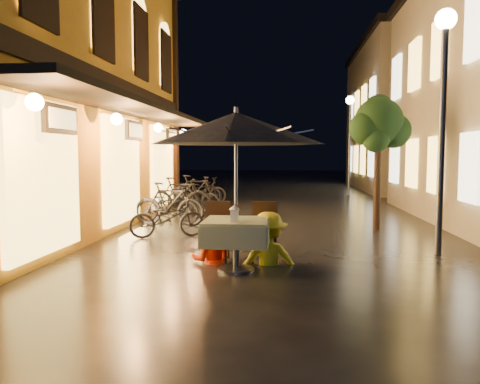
# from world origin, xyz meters

# --- Properties ---
(ground) EXTENTS (90.00, 90.00, 0.00)m
(ground) POSITION_xyz_m (0.00, 0.00, 0.00)
(ground) COLOR black
(ground) RESTS_ON ground
(west_building) EXTENTS (5.90, 11.40, 7.40)m
(west_building) POSITION_xyz_m (-5.72, 4.00, 3.71)
(west_building) COLOR gold
(west_building) RESTS_ON ground
(east_building_far) EXTENTS (7.30, 10.30, 7.30)m
(east_building_far) POSITION_xyz_m (7.49, 18.00, 3.66)
(east_building_far) COLOR tan
(east_building_far) RESTS_ON ground
(street_tree) EXTENTS (1.43, 1.20, 3.15)m
(street_tree) POSITION_xyz_m (2.41, 4.51, 2.42)
(street_tree) COLOR black
(street_tree) RESTS_ON ground
(streetlamp_near) EXTENTS (0.36, 0.36, 4.23)m
(streetlamp_near) POSITION_xyz_m (3.00, 2.00, 2.92)
(streetlamp_near) COLOR #59595E
(streetlamp_near) RESTS_ON ground
(streetlamp_far) EXTENTS (0.36, 0.36, 4.23)m
(streetlamp_far) POSITION_xyz_m (3.00, 14.00, 2.92)
(streetlamp_far) COLOR #59595E
(streetlamp_far) RESTS_ON ground
(cafe_table) EXTENTS (0.99, 0.99, 0.78)m
(cafe_table) POSITION_xyz_m (-0.43, 0.50, 0.59)
(cafe_table) COLOR #59595E
(cafe_table) RESTS_ON ground
(patio_umbrella) EXTENTS (2.62, 2.62, 2.46)m
(patio_umbrella) POSITION_xyz_m (-0.43, 0.50, 2.15)
(patio_umbrella) COLOR #59595E
(patio_umbrella) RESTS_ON ground
(cafe_chair_left) EXTENTS (0.42, 0.42, 0.97)m
(cafe_chair_left) POSITION_xyz_m (-0.83, 1.23, 0.54)
(cafe_chair_left) COLOR black
(cafe_chair_left) RESTS_ON ground
(cafe_chair_right) EXTENTS (0.42, 0.42, 0.97)m
(cafe_chair_right) POSITION_xyz_m (-0.03, 1.23, 0.54)
(cafe_chair_right) COLOR black
(cafe_chair_right) RESTS_ON ground
(table_lantern) EXTENTS (0.16, 0.16, 0.25)m
(table_lantern) POSITION_xyz_m (-0.43, 0.28, 0.92)
(table_lantern) COLOR white
(table_lantern) RESTS_ON cafe_table
(person_orange) EXTENTS (0.72, 0.58, 1.40)m
(person_orange) POSITION_xyz_m (-0.89, 1.06, 0.70)
(person_orange) COLOR red
(person_orange) RESTS_ON ground
(person_yellow) EXTENTS (1.12, 0.73, 1.64)m
(person_yellow) POSITION_xyz_m (0.04, 1.00, 0.82)
(person_yellow) COLOR yellow
(person_yellow) RESTS_ON ground
(bicycle_0) EXTENTS (1.67, 1.06, 0.83)m
(bicycle_0) POSITION_xyz_m (-2.18, 3.17, 0.42)
(bicycle_0) COLOR black
(bicycle_0) RESTS_ON ground
(bicycle_1) EXTENTS (1.83, 0.68, 1.08)m
(bicycle_1) POSITION_xyz_m (-2.54, 4.75, 0.54)
(bicycle_1) COLOR black
(bicycle_1) RESTS_ON ground
(bicycle_2) EXTENTS (1.88, 1.07, 0.93)m
(bicycle_2) POSITION_xyz_m (-2.69, 5.19, 0.47)
(bicycle_2) COLOR black
(bicycle_2) RESTS_ON ground
(bicycle_3) EXTENTS (1.86, 0.66, 1.10)m
(bicycle_3) POSITION_xyz_m (-2.77, 6.87, 0.55)
(bicycle_3) COLOR black
(bicycle_3) RESTS_ON ground
(bicycle_4) EXTENTS (1.78, 0.84, 0.90)m
(bicycle_4) POSITION_xyz_m (-2.56, 7.79, 0.45)
(bicycle_4) COLOR black
(bicycle_4) RESTS_ON ground
(bicycle_5) EXTENTS (1.86, 1.16, 1.08)m
(bicycle_5) POSITION_xyz_m (-2.65, 8.62, 0.54)
(bicycle_5) COLOR black
(bicycle_5) RESTS_ON ground
(bicycle_6) EXTENTS (1.82, 0.71, 0.94)m
(bicycle_6) POSITION_xyz_m (-2.70, 10.00, 0.47)
(bicycle_6) COLOR black
(bicycle_6) RESTS_ON ground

